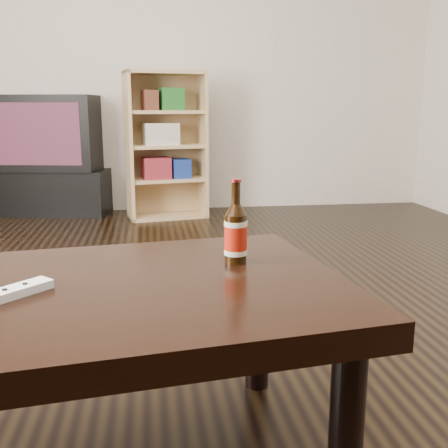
{
  "coord_description": "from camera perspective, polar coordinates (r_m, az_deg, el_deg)",
  "views": [
    {
      "loc": [
        0.08,
        -1.5,
        0.85
      ],
      "look_at": [
        0.26,
        -0.22,
        0.57
      ],
      "focal_mm": 42.0,
      "sensor_mm": 36.0,
      "label": 1
    }
  ],
  "objects": [
    {
      "name": "bookshelf",
      "position": [
        4.16,
        -6.49,
        8.74
      ],
      "size": [
        0.65,
        0.38,
        1.13
      ],
      "rotation": [
        0.0,
        0.0,
        0.18
      ],
      "color": "tan",
      "rests_on": "floor"
    },
    {
      "name": "coffee_table",
      "position": [
        1.23,
        -16.36,
        -9.5
      ],
      "size": [
        1.33,
        0.88,
        0.47
      ],
      "rotation": [
        0.0,
        0.0,
        0.13
      ],
      "color": "black",
      "rests_on": "floor"
    },
    {
      "name": "tv",
      "position": [
        4.54,
        -18.36,
        9.41
      ],
      "size": [
        0.87,
        0.64,
        0.59
      ],
      "rotation": [
        0.0,
        0.0,
        -0.2
      ],
      "color": "black",
      "rests_on": "tv_stand"
    },
    {
      "name": "remote",
      "position": [
        1.19,
        -21.95,
        -6.87
      ],
      "size": [
        0.15,
        0.15,
        0.02
      ],
      "rotation": [
        0.0,
        0.0,
        -0.79
      ],
      "color": "white",
      "rests_on": "coffee_table"
    },
    {
      "name": "tv_stand",
      "position": [
        4.59,
        -17.95,
        3.44
      ],
      "size": [
        0.98,
        0.62,
        0.36
      ],
      "primitive_type": "cube",
      "rotation": [
        0.0,
        0.0,
        -0.2
      ],
      "color": "black",
      "rests_on": "floor"
    },
    {
      "name": "beer_bottle",
      "position": [
        1.33,
        1.28,
        -1.05
      ],
      "size": [
        0.07,
        0.07,
        0.21
      ],
      "rotation": [
        0.0,
        0.0,
        0.22
      ],
      "color": "black",
      "rests_on": "coffee_table"
    },
    {
      "name": "wall_back",
      "position": [
        4.53,
        -9.55,
        18.6
      ],
      "size": [
        5.0,
        0.02,
        2.7
      ],
      "primitive_type": "cube",
      "color": "beige",
      "rests_on": "ground"
    },
    {
      "name": "floor",
      "position": [
        1.73,
        -10.07,
        -17.51
      ],
      "size": [
        5.0,
        6.0,
        0.01
      ],
      "primitive_type": "cube",
      "color": "black",
      "rests_on": "ground"
    }
  ]
}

